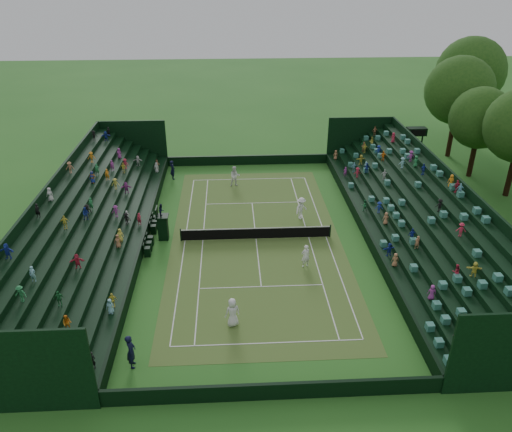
% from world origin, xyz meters
% --- Properties ---
extents(ground, '(160.00, 160.00, 0.00)m').
position_xyz_m(ground, '(0.00, 0.00, 0.00)').
color(ground, '#286720').
rests_on(ground, ground).
extents(court_surface, '(12.97, 26.77, 0.01)m').
position_xyz_m(court_surface, '(0.00, 0.00, 0.01)').
color(court_surface, '#397E2A').
rests_on(court_surface, ground).
extents(perimeter_wall_north, '(17.17, 0.20, 1.00)m').
position_xyz_m(perimeter_wall_north, '(0.00, 15.88, 0.50)').
color(perimeter_wall_north, black).
rests_on(perimeter_wall_north, ground).
extents(perimeter_wall_south, '(17.17, 0.20, 1.00)m').
position_xyz_m(perimeter_wall_south, '(0.00, -15.88, 0.50)').
color(perimeter_wall_south, black).
rests_on(perimeter_wall_south, ground).
extents(perimeter_wall_east, '(0.20, 31.77, 1.00)m').
position_xyz_m(perimeter_wall_east, '(8.48, 0.00, 0.50)').
color(perimeter_wall_east, black).
rests_on(perimeter_wall_east, ground).
extents(perimeter_wall_west, '(0.20, 31.77, 1.00)m').
position_xyz_m(perimeter_wall_west, '(-8.48, 0.00, 0.50)').
color(perimeter_wall_west, black).
rests_on(perimeter_wall_west, ground).
extents(north_grandstand, '(6.60, 32.00, 4.90)m').
position_xyz_m(north_grandstand, '(12.66, 0.00, 1.55)').
color(north_grandstand, black).
rests_on(north_grandstand, ground).
extents(south_grandstand, '(6.60, 32.00, 4.90)m').
position_xyz_m(south_grandstand, '(-12.66, 0.00, 1.55)').
color(south_grandstand, black).
rests_on(south_grandstand, ground).
extents(tennis_net, '(11.67, 0.10, 1.06)m').
position_xyz_m(tennis_net, '(0.00, 0.00, 0.53)').
color(tennis_net, black).
rests_on(tennis_net, ground).
extents(scoreboard_tower, '(2.00, 1.00, 3.70)m').
position_xyz_m(scoreboard_tower, '(17.75, 16.00, 3.14)').
color(scoreboard_tower, black).
rests_on(scoreboard_tower, ground).
extents(tree_row, '(11.10, 35.77, 11.86)m').
position_xyz_m(tree_row, '(23.85, 11.53, 6.87)').
color(tree_row, black).
rests_on(tree_row, ground).
extents(umpire_chair, '(0.95, 0.95, 3.00)m').
position_xyz_m(umpire_chair, '(-7.16, 0.42, 1.28)').
color(umpire_chair, black).
rests_on(umpire_chair, ground).
extents(courtside_chairs, '(0.47, 5.44, 1.02)m').
position_xyz_m(courtside_chairs, '(-8.07, 0.43, 0.39)').
color(courtside_chairs, black).
rests_on(courtside_chairs, ground).
extents(player_near_west, '(1.05, 0.86, 1.85)m').
position_xyz_m(player_near_west, '(-1.93, -10.18, 0.93)').
color(player_near_west, silver).
rests_on(player_near_west, ground).
extents(player_near_east, '(0.74, 0.60, 1.75)m').
position_xyz_m(player_near_east, '(3.25, -4.11, 0.88)').
color(player_near_east, white).
rests_on(player_near_east, ground).
extents(player_far_west, '(1.03, 0.84, 1.97)m').
position_xyz_m(player_far_west, '(-1.44, 10.35, 0.99)').
color(player_far_west, white).
rests_on(player_far_west, ground).
extents(player_far_east, '(1.40, 1.34, 1.91)m').
position_xyz_m(player_far_east, '(3.95, 3.23, 0.95)').
color(player_far_east, white).
rests_on(player_far_east, ground).
extents(line_judge_north, '(0.70, 0.82, 1.91)m').
position_xyz_m(line_judge_north, '(-7.54, 12.39, 0.96)').
color(line_judge_north, black).
rests_on(line_judge_north, ground).
extents(line_judge_south, '(0.57, 0.79, 2.01)m').
position_xyz_m(line_judge_south, '(-7.30, -13.23, 1.00)').
color(line_judge_south, black).
rests_on(line_judge_south, ground).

